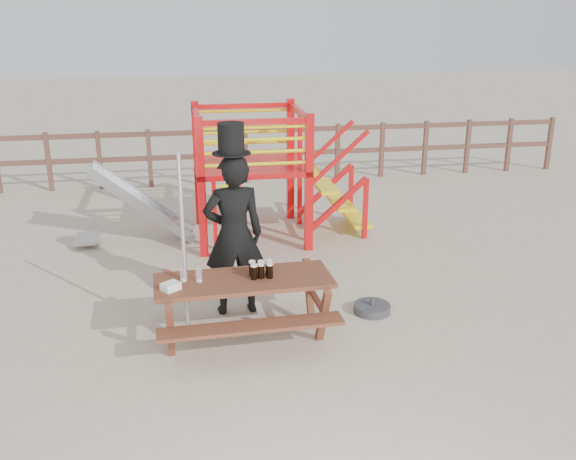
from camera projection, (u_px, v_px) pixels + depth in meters
The scene contains 10 objects.
ground at pixel (271, 342), 7.17m from camera, with size 60.00×60.00×0.00m, color #BEAF94.
back_fence at pixel (222, 149), 13.45m from camera, with size 15.09×0.09×1.20m.
playground_fort at pixel (245, 172), 10.17m from camera, with size 4.71×1.84×2.10m.
picnic_table at pixel (244, 302), 7.07m from camera, with size 1.98×1.41×0.75m.
man_with_hat at pixel (234, 231), 7.58m from camera, with size 0.75×0.52×2.33m.
metal_pole at pixel (184, 251), 6.84m from camera, with size 0.05×0.05×2.16m, color #B2B2B7.
parasol_base at pixel (372, 308), 7.86m from camera, with size 0.45×0.45×0.19m.
paper_bag at pixel (171, 286), 6.69m from camera, with size 0.18×0.14×0.08m, color white.
stout_pints at pixel (261, 269), 7.00m from camera, with size 0.26×0.18×0.17m.
empty_glasses at pixel (191, 275), 6.89m from camera, with size 0.24×0.11×0.15m.
Camera 1 is at (-0.90, -6.30, 3.53)m, focal length 40.00 mm.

